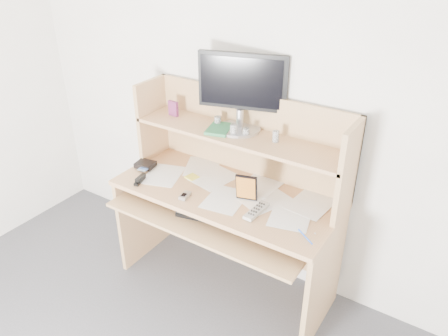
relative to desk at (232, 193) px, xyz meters
The scene contains 19 objects.
back_wall 0.60m from the desk, 90.00° to the left, with size 3.60×0.04×2.50m, color white.
desk is the anchor object (origin of this frame).
paper_clutter 0.10m from the desk, 90.00° to the right, with size 1.32×0.54×0.01m, color silver.
keyboard 0.22m from the desk, 81.96° to the right, with size 0.51×0.28×0.03m.
tv_remote 0.34m from the desk, 33.36° to the right, with size 0.06×0.20×0.02m, color #A6A7A2.
flip_phone 0.32m from the desk, 121.68° to the right, with size 0.04×0.08×0.02m, color #A3A3A5.
stapler 0.60m from the desk, 151.47° to the right, with size 0.03×0.11×0.04m, color black.
wallet 0.63m from the desk, 169.71° to the right, with size 0.12×0.10×0.03m, color black.
sticky_note_pad 0.28m from the desk, 168.47° to the right, with size 0.07×0.07×0.01m, color gold.
digital_camera 0.17m from the desk, 11.93° to the right, with size 0.09×0.03×0.05m, color silver.
game_case 0.25m from the desk, 33.09° to the right, with size 0.13×0.01×0.18m, color black.
blue_pen 0.65m from the desk, 22.02° to the right, with size 0.01×0.01×0.13m, color blue.
card_box 0.68m from the desk, behind, with size 0.07×0.02×0.10m, color maroon.
shelf_book 0.42m from the desk, 158.25° to the left, with size 0.14×0.19×0.02m, color #2D714A.
chip_stack_a 0.47m from the desk, 148.35° to the left, with size 0.04×0.04×0.06m, color black.
chip_stack_b 0.42m from the desk, 112.17° to the left, with size 0.04×0.04×0.07m, color white.
chip_stack_c 0.42m from the desk, 51.55° to the left, with size 0.04×0.04×0.05m, color black.
chip_stack_d 0.49m from the desk, 20.99° to the left, with size 0.04×0.04×0.07m, color white.
monitor 0.65m from the desk, 101.91° to the left, with size 0.53×0.27×0.47m.
Camera 1 is at (1.23, -0.44, 2.17)m, focal length 35.00 mm.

